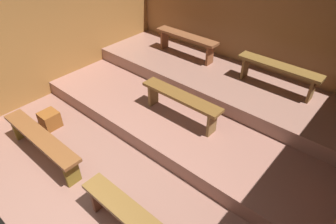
% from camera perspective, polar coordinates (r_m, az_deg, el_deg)
% --- Properties ---
extents(ground, '(6.26, 5.41, 0.08)m').
position_cam_1_polar(ground, '(5.13, 0.12, -4.49)').
color(ground, '#895F51').
extents(wall_back, '(6.26, 0.06, 2.29)m').
position_cam_1_polar(wall_back, '(6.23, 14.87, 14.89)').
color(wall_back, '#98673B').
rests_on(wall_back, ground).
extents(wall_left, '(0.06, 5.41, 2.29)m').
position_cam_1_polar(wall_left, '(6.43, -19.44, 14.71)').
color(wall_left, '#95622F').
rests_on(wall_left, ground).
extents(platform_lower, '(5.46, 2.96, 0.26)m').
position_cam_1_polar(platform_lower, '(5.54, 5.74, 1.13)').
color(platform_lower, '#936354').
rests_on(platform_lower, ground).
extents(platform_middle, '(5.46, 1.54, 0.26)m').
position_cam_1_polar(platform_middle, '(5.91, 9.99, 6.22)').
color(platform_middle, '#916758').
rests_on(platform_middle, platform_lower).
extents(bench_floor_left, '(1.76, 0.28, 0.47)m').
position_cam_1_polar(bench_floor_left, '(4.81, -23.86, -5.07)').
color(bench_floor_left, brown).
rests_on(bench_floor_left, ground).
extents(bench_floor_right, '(1.76, 0.28, 0.47)m').
position_cam_1_polar(bench_floor_right, '(3.50, -5.68, -21.17)').
color(bench_floor_right, brown).
rests_on(bench_floor_right, ground).
extents(bench_lower_center, '(1.52, 0.28, 0.47)m').
position_cam_1_polar(bench_lower_center, '(4.80, 2.53, 2.43)').
color(bench_lower_center, brown).
rests_on(bench_lower_center, platform_lower).
extents(bench_middle_left, '(1.49, 0.28, 0.47)m').
position_cam_1_polar(bench_middle_left, '(6.37, 3.63, 14.15)').
color(bench_middle_left, brown).
rests_on(bench_middle_left, platform_middle).
extents(bench_middle_right, '(1.49, 0.28, 0.47)m').
position_cam_1_polar(bench_middle_right, '(5.49, 21.01, 7.79)').
color(bench_middle_right, brown).
rests_on(bench_middle_right, platform_middle).
extents(wooden_crate_floor, '(0.30, 0.30, 0.30)m').
position_cam_1_polar(wooden_crate_floor, '(5.57, -22.34, -1.41)').
color(wooden_crate_floor, brown).
rests_on(wooden_crate_floor, ground).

